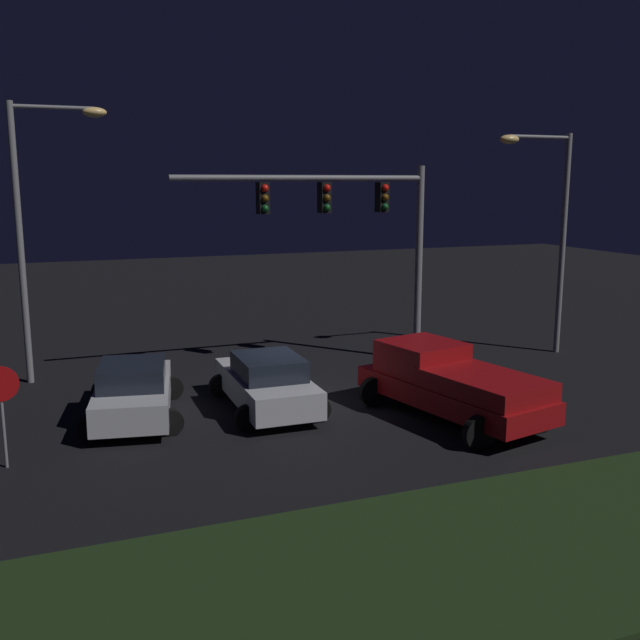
# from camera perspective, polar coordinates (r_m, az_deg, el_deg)

# --- Properties ---
(ground_plane) EXTENTS (80.00, 80.00, 0.00)m
(ground_plane) POSITION_cam_1_polar(r_m,az_deg,el_deg) (20.03, -2.33, -6.56)
(ground_plane) COLOR black
(grass_median) EXTENTS (26.15, 5.09, 0.10)m
(grass_median) POSITION_cam_1_polar(r_m,az_deg,el_deg) (12.47, 12.01, -17.87)
(grass_median) COLOR black
(grass_median) RESTS_ON ground_plane
(pickup_truck) EXTENTS (3.65, 5.71, 1.80)m
(pickup_truck) POSITION_cam_1_polar(r_m,az_deg,el_deg) (18.88, 10.07, -4.64)
(pickup_truck) COLOR maroon
(pickup_truck) RESTS_ON ground_plane
(car_sedan) EXTENTS (2.99, 4.65, 1.51)m
(car_sedan) POSITION_cam_1_polar(r_m,az_deg,el_deg) (19.13, -14.49, -5.43)
(car_sedan) COLOR #B7B7BC
(car_sedan) RESTS_ON ground_plane
(car_sedan_far) EXTENTS (2.53, 4.43, 1.51)m
(car_sedan_far) POSITION_cam_1_polar(r_m,az_deg,el_deg) (19.31, -4.21, -4.95)
(car_sedan_far) COLOR #B7B7BC
(car_sedan_far) RESTS_ON ground_plane
(traffic_signal_gantry) EXTENTS (8.32, 0.56, 6.50)m
(traffic_signal_gantry) POSITION_cam_1_polar(r_m,az_deg,el_deg) (23.21, 2.58, 8.16)
(traffic_signal_gantry) COLOR slate
(traffic_signal_gantry) RESTS_ON ground_plane
(street_lamp_left) EXTENTS (2.76, 0.44, 8.25)m
(street_lamp_left) POSITION_cam_1_polar(r_m,az_deg,el_deg) (22.94, -21.37, 8.15)
(street_lamp_left) COLOR slate
(street_lamp_left) RESTS_ON ground_plane
(street_lamp_right) EXTENTS (2.87, 0.44, 7.60)m
(street_lamp_right) POSITION_cam_1_polar(r_m,az_deg,el_deg) (26.20, 17.68, 7.88)
(street_lamp_right) COLOR slate
(street_lamp_right) RESTS_ON ground_plane
(stop_sign) EXTENTS (0.76, 0.08, 2.23)m
(stop_sign) POSITION_cam_1_polar(r_m,az_deg,el_deg) (16.58, -23.87, -5.59)
(stop_sign) COLOR slate
(stop_sign) RESTS_ON ground_plane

